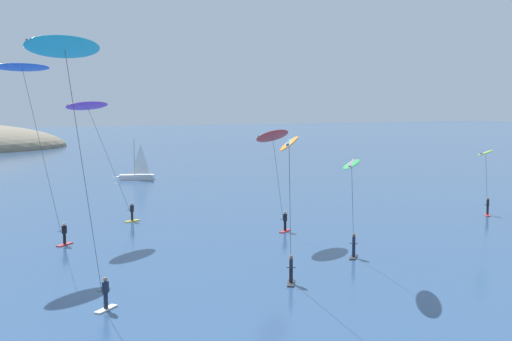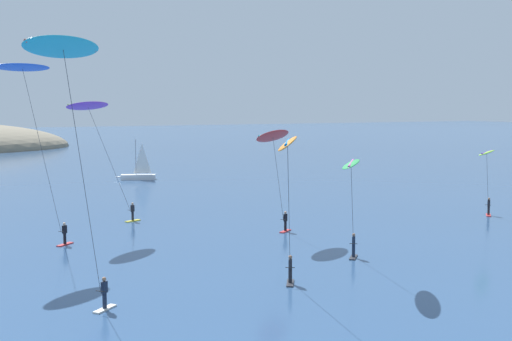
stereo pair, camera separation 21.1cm
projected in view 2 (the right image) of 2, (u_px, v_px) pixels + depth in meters
The scene contains 8 objects.
sailboat_near at pixel (136, 175), 90.39m from camera, with size 5.81×3.27×5.70m.
kitesurfer_orange at pixel (288, 160), 31.48m from camera, with size 5.45×8.05×9.00m.
kitesurfer_blue at pixel (26, 82), 44.08m from camera, with size 5.94×4.53×13.31m.
kitesurfer_green at pixel (351, 174), 39.08m from camera, with size 5.69×6.71×7.20m.
kitesurfer_purple at pixel (92, 115), 52.07m from camera, with size 7.74×6.08×10.81m.
kitesurfer_red at pixel (274, 143), 50.69m from camera, with size 4.86×3.58×8.59m.
kitesurfer_cyan at pixel (67, 68), 29.13m from camera, with size 5.21×4.87×13.55m.
kitesurfer_lime at pixel (487, 158), 58.48m from camera, with size 5.11×3.92×6.41m.
Camera 2 is at (-29.43, -18.20, 10.41)m, focal length 45.00 mm.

